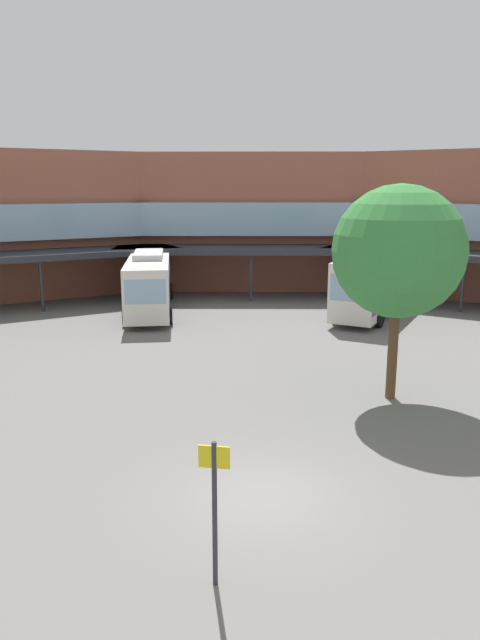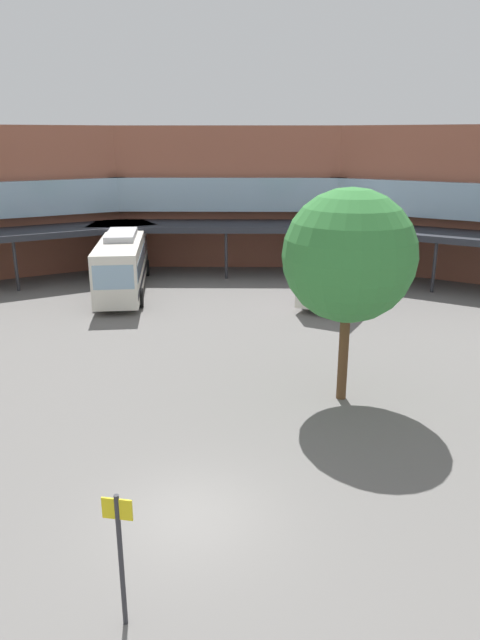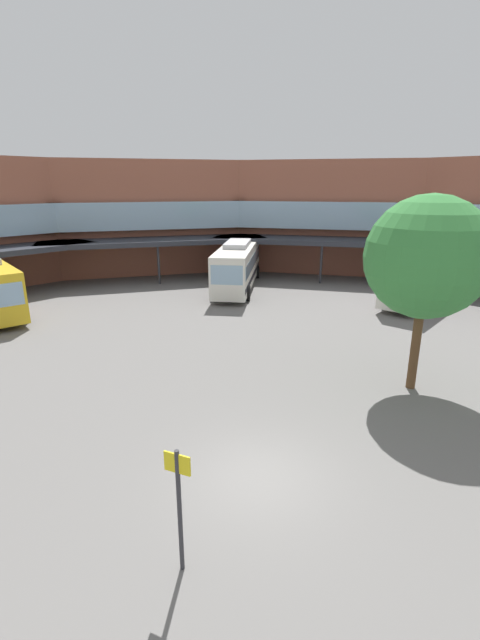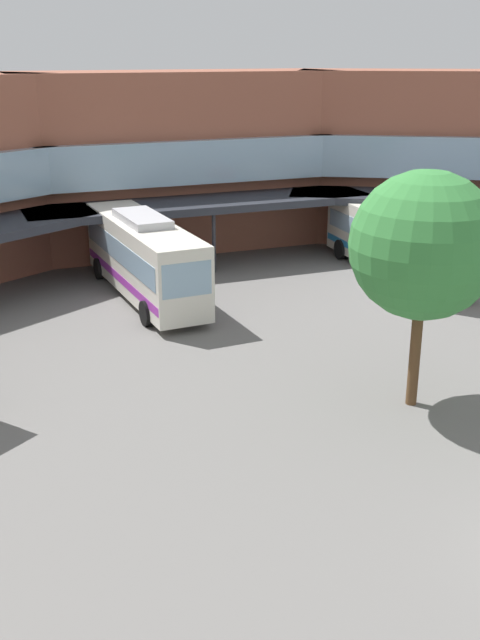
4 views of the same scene
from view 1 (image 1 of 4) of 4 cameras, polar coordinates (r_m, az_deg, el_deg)
The scene contains 6 objects.
ground_plane at distance 15.70m, azimuth 2.00°, elevation -16.38°, with size 115.17×115.17×0.00m, color slate.
station_building at distance 31.11m, azimuth 1.22°, elevation 7.90°, with size 71.20×44.93×10.01m.
bus_1 at distance 37.34m, azimuth -8.68°, elevation 3.69°, with size 3.81×11.71×3.70m.
bus_4 at distance 37.33m, azimuth 12.97°, elevation 3.72°, with size 7.25×11.20×3.97m.
plaza_tree at distance 21.64m, azimuth 14.94°, elevation 6.32°, with size 4.67×4.67×7.73m.
stop_sign_post at distance 11.80m, azimuth -2.45°, elevation -16.85°, with size 0.60×0.14×2.99m.
Camera 1 is at (-0.42, -13.71, 7.63)m, focal length 33.40 mm.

